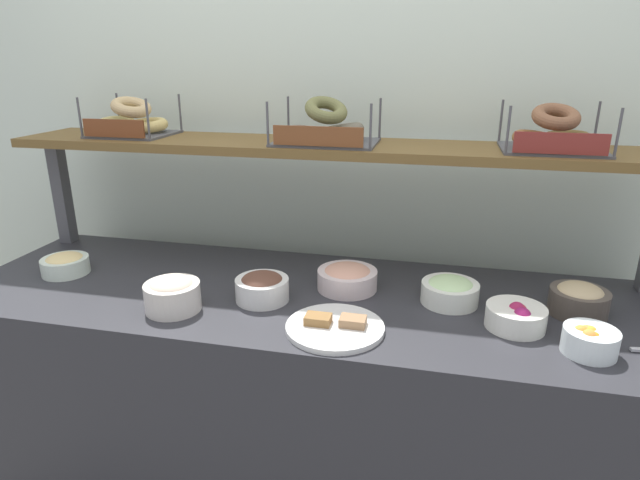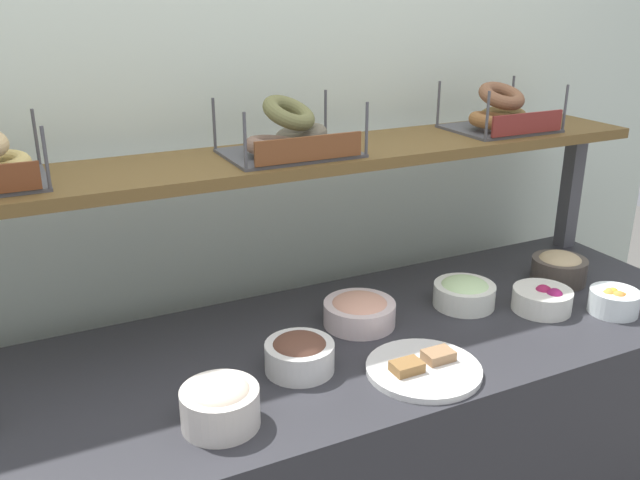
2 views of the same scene
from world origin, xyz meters
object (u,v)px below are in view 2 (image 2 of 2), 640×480
Objects in this scene: bowl_chocolate_spread at (300,354)px; bagel_basket_poppy at (289,136)px; bowl_potato_salad at (220,403)px; bowl_beet_salad at (543,299)px; bagel_basket_cinnamon_raisin at (500,115)px; serving_plate_white at (424,368)px; bowl_lox_spread at (359,311)px; bowl_scallion_spread at (464,292)px; bowl_fruit_salad at (614,301)px; bowl_hummus at (559,267)px.

bowl_chocolate_spread is 0.49× the size of bagel_basket_poppy.
bowl_beet_salad is at bearing 6.59° from bowl_potato_salad.
serving_plate_white is at bearing -140.26° from bagel_basket_cinnamon_raisin.
serving_plate_white is at bearing -74.11° from bagel_basket_poppy.
bagel_basket_cinnamon_raisin is at bearing 75.14° from bowl_beet_salad.
bagel_basket_cinnamon_raisin is at bearing 18.75° from bowl_lox_spread.
bowl_scallion_spread is 0.57× the size of bagel_basket_cinnamon_raisin.
bowl_chocolate_spread is (-0.24, -0.14, 0.00)m from bowl_lox_spread.
bagel_basket_poppy is at bearing 69.13° from bowl_chocolate_spread.
bowl_chocolate_spread is 0.60× the size of serving_plate_white.
bowl_lox_spread is 0.76m from bagel_basket_cinnamon_raisin.
bowl_potato_salad is 0.54m from bowl_lox_spread.
bowl_lox_spread is 0.49m from bagel_basket_poppy.
bowl_potato_salad is at bearing -179.33° from bowl_fruit_salad.
bagel_basket_cinnamon_raisin is (-0.09, 0.22, 0.43)m from bowl_hummus.
bowl_lox_spread is 0.57× the size of bagel_basket_poppy.
bowl_potato_salad is (-0.96, -0.11, 0.02)m from bowl_beet_salad.
bowl_scallion_spread is (-0.18, 0.12, 0.01)m from bowl_beet_salad.
bowl_beet_salad is at bearing 14.73° from serving_plate_white.
bowl_fruit_salad is (0.16, -0.10, 0.00)m from bowl_beet_salad.
bagel_basket_poppy is (-0.77, 0.43, 0.44)m from bowl_fruit_salad.
bowl_potato_salad is at bearing -128.67° from bagel_basket_poppy.
bowl_chocolate_spread is at bearing -172.71° from bowl_hummus.
bowl_beet_salad is 0.85× the size of bowl_lox_spread.
bowl_lox_spread is 0.68m from bowl_hummus.
bowl_beet_salad is 0.49m from serving_plate_white.
bowl_scallion_spread reaches higher than bowl_fruit_salad.
bowl_hummus is at bearing 84.69° from bowl_fruit_salad.
bagel_basket_cinnamon_raisin reaches higher than bowl_hummus.
bagel_basket_cinnamon_raisin is at bearing 112.39° from bowl_hummus.
bowl_lox_spread is 0.71× the size of serving_plate_white.
serving_plate_white is at bearing -140.95° from bowl_scallion_spread.
bowl_fruit_salad is 0.40m from bowl_scallion_spread.
bowl_lox_spread is (-0.65, 0.25, 0.00)m from bowl_fruit_salad.
bowl_chocolate_spread is 0.99m from bagel_basket_cinnamon_raisin.
bagel_basket_cinnamon_raisin reaches higher than serving_plate_white.
bowl_potato_salad reaches higher than bowl_lox_spread.
bagel_basket_cinnamon_raisin is (0.57, 0.47, 0.47)m from serving_plate_white.
bowl_hummus reaches higher than bowl_scallion_spread.
bowl_chocolate_spread is (-0.55, -0.11, 0.00)m from bowl_scallion_spread.
bagel_basket_cinnamon_raisin reaches higher than bowl_fruit_salad.
bagel_basket_cinnamon_raisin is (0.27, 0.23, 0.44)m from bowl_scallion_spread.
bagel_basket_cinnamon_raisin reaches higher than bowl_potato_salad.
bagel_basket_poppy is (-0.79, 0.20, 0.43)m from bowl_hummus.
bowl_potato_salad is 0.82m from bowl_scallion_spread.
bagel_basket_poppy is 0.70m from bagel_basket_cinnamon_raisin.
bowl_beet_salad is at bearing -28.69° from bagel_basket_poppy.
serving_plate_white is 0.80× the size of bagel_basket_poppy.
bowl_lox_spread is at bearing 159.35° from bowl_fruit_salad.
bowl_scallion_spread is 0.51× the size of bagel_basket_poppy.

